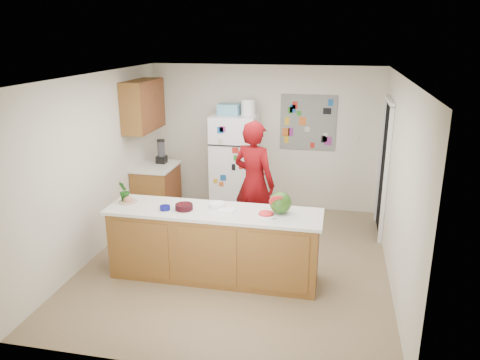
% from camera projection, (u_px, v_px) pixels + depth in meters
% --- Properties ---
extents(floor, '(4.00, 4.50, 0.02)m').
position_uv_depth(floor, '(238.00, 261.00, 6.47)').
color(floor, brown).
rests_on(floor, ground).
extents(wall_back, '(4.00, 0.02, 2.50)m').
position_uv_depth(wall_back, '(264.00, 138.00, 8.20)').
color(wall_back, beige).
rests_on(wall_back, ground).
extents(wall_left, '(0.02, 4.50, 2.50)m').
position_uv_depth(wall_left, '(96.00, 166.00, 6.48)').
color(wall_left, beige).
rests_on(wall_left, ground).
extents(wall_right, '(0.02, 4.50, 2.50)m').
position_uv_depth(wall_right, '(399.00, 184.00, 5.70)').
color(wall_right, beige).
rests_on(wall_right, ground).
extents(ceiling, '(4.00, 4.50, 0.02)m').
position_uv_depth(ceiling, '(237.00, 76.00, 5.71)').
color(ceiling, white).
rests_on(ceiling, wall_back).
extents(doorway, '(0.03, 0.85, 2.04)m').
position_uv_depth(doorway, '(385.00, 169.00, 7.13)').
color(doorway, black).
rests_on(doorway, ground).
extents(peninsula_base, '(2.60, 0.62, 0.88)m').
position_uv_depth(peninsula_base, '(214.00, 246.00, 5.91)').
color(peninsula_base, brown).
rests_on(peninsula_base, floor).
extents(peninsula_top, '(2.68, 0.70, 0.04)m').
position_uv_depth(peninsula_top, '(213.00, 212.00, 5.77)').
color(peninsula_top, silver).
rests_on(peninsula_top, peninsula_base).
extents(side_counter_base, '(0.60, 0.80, 0.86)m').
position_uv_depth(side_counter_base, '(157.00, 192.00, 7.93)').
color(side_counter_base, brown).
rests_on(side_counter_base, floor).
extents(side_counter_top, '(0.64, 0.84, 0.04)m').
position_uv_depth(side_counter_top, '(156.00, 166.00, 7.79)').
color(side_counter_top, silver).
rests_on(side_counter_top, side_counter_base).
extents(upper_cabinets, '(0.35, 1.00, 0.80)m').
position_uv_depth(upper_cabinets, '(143.00, 105.00, 7.46)').
color(upper_cabinets, brown).
rests_on(upper_cabinets, wall_left).
extents(refrigerator, '(0.75, 0.70, 1.70)m').
position_uv_depth(refrigerator, '(235.00, 164.00, 8.05)').
color(refrigerator, silver).
rests_on(refrigerator, floor).
extents(fridge_top_bin, '(0.35, 0.28, 0.18)m').
position_uv_depth(fridge_top_bin, '(229.00, 109.00, 7.79)').
color(fridge_top_bin, '#5999B2').
rests_on(fridge_top_bin, refrigerator).
extents(photo_collage, '(0.95, 0.01, 0.95)m').
position_uv_depth(photo_collage, '(308.00, 123.00, 7.94)').
color(photo_collage, slate).
rests_on(photo_collage, wall_back).
extents(person, '(0.79, 0.67, 1.84)m').
position_uv_depth(person, '(254.00, 183.00, 6.81)').
color(person, '#62060A').
rests_on(person, floor).
extents(blender_appliance, '(0.12, 0.12, 0.38)m').
position_uv_depth(blender_appliance, '(161.00, 152.00, 7.87)').
color(blender_appliance, black).
rests_on(blender_appliance, side_counter_top).
extents(cutting_board, '(0.49, 0.42, 0.01)m').
position_uv_depth(cutting_board, '(275.00, 214.00, 5.63)').
color(cutting_board, white).
rests_on(cutting_board, peninsula_top).
extents(watermelon, '(0.27, 0.27, 0.27)m').
position_uv_depth(watermelon, '(280.00, 203.00, 5.60)').
color(watermelon, '#1E4E11').
rests_on(watermelon, cutting_board).
extents(watermelon_slice, '(0.17, 0.17, 0.02)m').
position_uv_depth(watermelon_slice, '(266.00, 213.00, 5.60)').
color(watermelon_slice, '#C91645').
rests_on(watermelon_slice, cutting_board).
extents(cherry_bowl, '(0.29, 0.29, 0.07)m').
position_uv_depth(cherry_bowl, '(184.00, 207.00, 5.77)').
color(cherry_bowl, black).
rests_on(cherry_bowl, peninsula_top).
extents(white_bowl, '(0.26, 0.26, 0.06)m').
position_uv_depth(white_bowl, '(217.00, 205.00, 5.85)').
color(white_bowl, white).
rests_on(white_bowl, peninsula_top).
extents(cobalt_bowl, '(0.17, 0.17, 0.05)m').
position_uv_depth(cobalt_bowl, '(165.00, 208.00, 5.77)').
color(cobalt_bowl, '#0A0D5A').
rests_on(cobalt_bowl, peninsula_top).
extents(plate, '(0.30, 0.30, 0.02)m').
position_uv_depth(plate, '(128.00, 202.00, 6.03)').
color(plate, beige).
rests_on(plate, peninsula_top).
extents(paper_towel, '(0.21, 0.19, 0.02)m').
position_uv_depth(paper_towel, '(226.00, 210.00, 5.73)').
color(paper_towel, white).
rests_on(paper_towel, peninsula_top).
extents(keys, '(0.09, 0.04, 0.01)m').
position_uv_depth(keys, '(273.00, 218.00, 5.49)').
color(keys, gray).
rests_on(keys, peninsula_top).
extents(potted_plant, '(0.18, 0.19, 0.29)m').
position_uv_depth(potted_plant, '(124.00, 191.00, 6.00)').
color(potted_plant, '#154711').
rests_on(potted_plant, peninsula_top).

